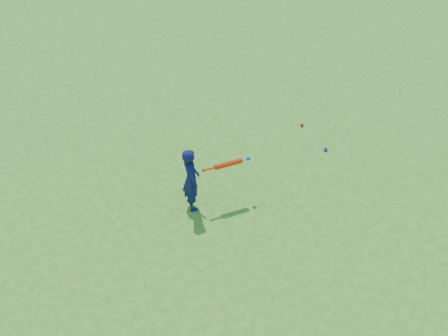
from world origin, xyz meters
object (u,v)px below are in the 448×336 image
ground_ball_blue (326,149)px  bat_swing (230,163)px  ground_ball_red (302,125)px  child (191,179)px

ground_ball_blue → bat_swing: bat_swing is taller
ground_ball_red → bat_swing: bearing=-155.9°
child → bat_swing: (0.56, -0.13, 0.14)m
ground_ball_red → ground_ball_blue: bearing=-98.6°
child → ground_ball_red: child is taller
child → ground_ball_red: 2.81m
ground_ball_red → bat_swing: (-2.10, -0.94, 0.61)m
ground_ball_blue → bat_swing: (-1.98, -0.16, 0.61)m
ground_ball_red → ground_ball_blue: 0.79m
child → ground_ball_blue: bearing=-75.5°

